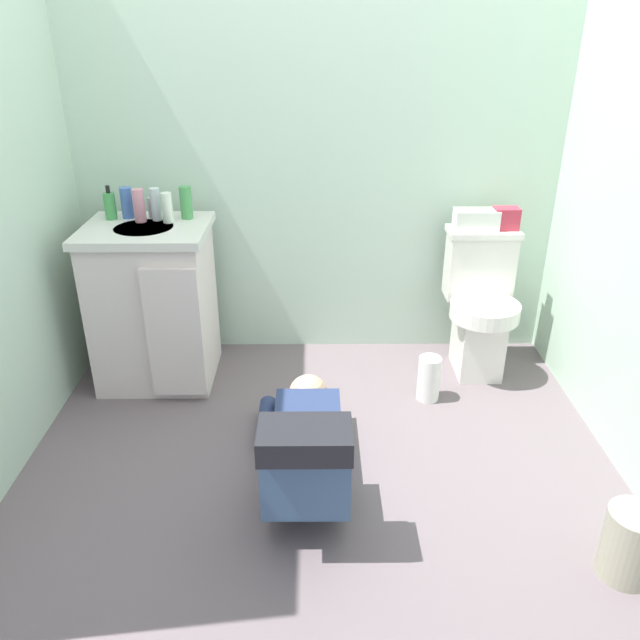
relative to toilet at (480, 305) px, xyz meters
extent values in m
cube|color=#66595E|center=(-0.84, -0.73, -0.39)|extent=(3.01, 2.99, 0.04)
cube|color=#B6D3BA|center=(-0.84, 0.31, 0.83)|extent=(2.67, 0.08, 2.40)
cube|color=silver|center=(0.00, -0.04, -0.18)|extent=(0.22, 0.30, 0.38)
cylinder|color=silver|center=(0.00, -0.10, 0.01)|extent=(0.35, 0.35, 0.08)
cube|color=silver|center=(0.00, 0.09, 0.18)|extent=(0.34, 0.17, 0.34)
cube|color=silver|center=(0.00, 0.09, 0.37)|extent=(0.36, 0.19, 0.03)
cube|color=silver|center=(-1.67, -0.07, 0.02)|extent=(0.56, 0.48, 0.78)
cube|color=silver|center=(-1.67, -0.07, 0.43)|extent=(0.60, 0.52, 0.04)
cylinder|color=silver|center=(-1.67, -0.09, 0.43)|extent=(0.28, 0.28, 0.05)
cube|color=silver|center=(-1.52, -0.33, 0.00)|extent=(0.26, 0.03, 0.66)
cylinder|color=silver|center=(-1.67, 0.07, 0.50)|extent=(0.02, 0.02, 0.10)
cube|color=navy|center=(-0.89, -0.76, -0.28)|extent=(0.29, 0.52, 0.17)
sphere|color=tan|center=(-0.89, -0.43, -0.27)|extent=(0.19, 0.19, 0.19)
cube|color=#405E82|center=(-0.89, -1.12, -0.19)|extent=(0.31, 0.28, 0.20)
cube|color=#405E82|center=(-0.89, -1.26, -0.07)|extent=(0.31, 0.12, 0.32)
cube|color=black|center=(-0.89, -1.30, 0.11)|extent=(0.31, 0.19, 0.09)
cylinder|color=navy|center=(-1.08, -0.60, -0.31)|extent=(0.08, 0.30, 0.08)
cube|color=silver|center=(-0.04, 0.09, 0.43)|extent=(0.22, 0.11, 0.10)
cube|color=#B22D3F|center=(0.11, 0.09, 0.44)|extent=(0.12, 0.09, 0.11)
cylinder|color=#45A152|center=(-1.86, 0.05, 0.52)|extent=(0.06, 0.06, 0.13)
cylinder|color=black|center=(-1.86, 0.05, 0.60)|extent=(0.02, 0.02, 0.04)
cylinder|color=#456CBD|center=(-1.79, 0.07, 0.53)|extent=(0.06, 0.06, 0.15)
cylinder|color=pink|center=(-1.71, 0.00, 0.53)|extent=(0.06, 0.06, 0.16)
cylinder|color=silver|center=(-1.63, 0.02, 0.53)|extent=(0.05, 0.05, 0.16)
cylinder|color=silver|center=(-1.57, -0.01, 0.52)|extent=(0.05, 0.05, 0.15)
cylinder|color=#479B52|center=(-1.49, 0.06, 0.53)|extent=(0.06, 0.06, 0.16)
cylinder|color=#9F9C84|center=(0.19, -1.42, -0.24)|extent=(0.18, 0.18, 0.26)
cylinder|color=white|center=(-0.30, -0.32, -0.25)|extent=(0.11, 0.11, 0.23)
camera|label=1|loc=(-0.86, -2.98, 1.34)|focal=35.23mm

